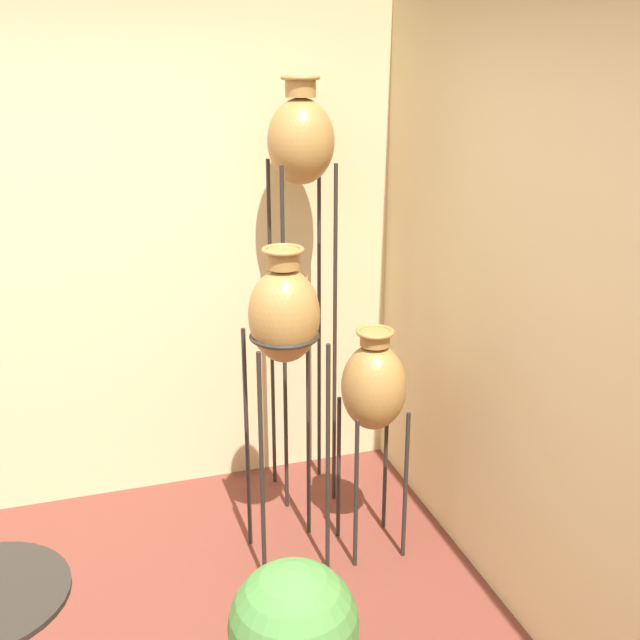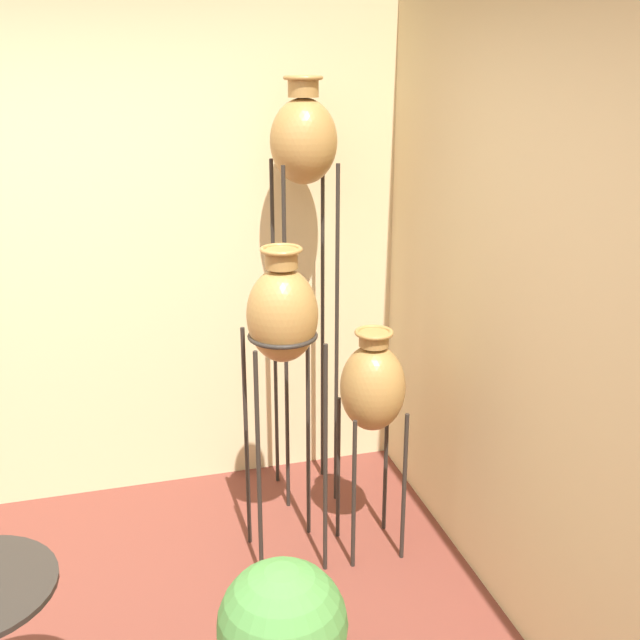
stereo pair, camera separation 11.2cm
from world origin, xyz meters
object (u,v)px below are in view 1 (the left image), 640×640
vase_stand_tall (301,152)px  vase_stand_short (374,388)px  vase_stand_medium (284,319)px  potted_plant (294,640)px

vase_stand_tall → vase_stand_short: 1.16m
vase_stand_medium → potted_plant: bearing=-103.7°
vase_stand_medium → vase_stand_short: bearing=-6.0°
vase_stand_tall → potted_plant: bearing=-107.6°
vase_stand_medium → vase_stand_short: 0.54m
vase_stand_tall → vase_stand_medium: 0.87m
potted_plant → vase_stand_medium: bearing=76.3°
vase_stand_tall → vase_stand_short: bearing=-74.2°
vase_stand_short → potted_plant: 1.16m
vase_stand_tall → vase_stand_short: vase_stand_tall is taller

